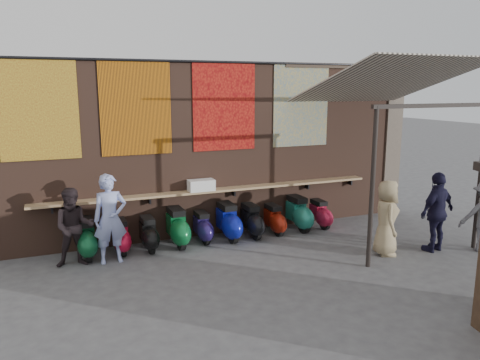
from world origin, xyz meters
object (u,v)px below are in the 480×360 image
at_px(scooter_stool_9, 320,214).
at_px(shopper_navy, 437,212).
at_px(scooter_stool_7, 274,220).
at_px(diner_left, 110,219).
at_px(scooter_stool_1, 121,237).
at_px(scooter_stool_5, 228,222).
at_px(scooter_stool_4, 203,227).
at_px(shelf_box, 201,185).
at_px(scooter_stool_0, 87,239).
at_px(shopper_tan, 386,218).
at_px(scooter_stool_8, 298,214).
at_px(scooter_stool_6, 252,221).
at_px(scooter_stool_3, 177,228).
at_px(diner_right, 74,227).
at_px(scooter_stool_2, 149,234).

distance_m(scooter_stool_9, shopper_navy, 2.79).
relative_size(scooter_stool_9, shopper_navy, 0.42).
height_order(scooter_stool_7, diner_left, diner_left).
relative_size(scooter_stool_1, scooter_stool_9, 1.04).
xyz_separation_m(scooter_stool_5, shopper_navy, (3.80, -2.36, 0.43)).
xyz_separation_m(scooter_stool_4, shopper_navy, (4.38, -2.45, 0.51)).
relative_size(shelf_box, scooter_stool_1, 0.79).
bearing_deg(scooter_stool_9, scooter_stool_0, 179.86).
xyz_separation_m(scooter_stool_0, scooter_stool_9, (5.52, -0.01, -0.06)).
bearing_deg(scooter_stool_5, shopper_tan, -38.36).
relative_size(scooter_stool_8, scooter_stool_9, 1.21).
xyz_separation_m(scooter_stool_0, scooter_stool_5, (3.07, -0.04, 0.02)).
bearing_deg(diner_left, scooter_stool_1, 60.13).
height_order(scooter_stool_1, scooter_stool_5, scooter_stool_5).
relative_size(shelf_box, shopper_navy, 0.35).
bearing_deg(shopper_tan, scooter_stool_7, 61.86).
bearing_deg(shelf_box, diner_left, -161.22).
height_order(scooter_stool_1, diner_left, diner_left).
distance_m(scooter_stool_7, diner_left, 3.86).
bearing_deg(scooter_stool_6, scooter_stool_4, 175.38).
bearing_deg(shopper_tan, scooter_stool_3, 87.39).
bearing_deg(scooter_stool_5, scooter_stool_1, 178.07).
xyz_separation_m(scooter_stool_1, scooter_stool_8, (4.23, -0.04, 0.06)).
height_order(scooter_stool_8, diner_left, diner_left).
relative_size(scooter_stool_1, scooter_stool_6, 0.94).
bearing_deg(shopper_tan, shelf_box, 78.82).
relative_size(scooter_stool_6, shopper_tan, 0.51).
xyz_separation_m(scooter_stool_3, scooter_stool_9, (3.63, 0.00, -0.08)).
height_order(scooter_stool_3, shopper_navy, shopper_navy).
bearing_deg(diner_right, scooter_stool_4, 13.13).
bearing_deg(scooter_stool_1, shopper_tan, -23.48).
height_order(scooter_stool_3, diner_right, diner_right).
distance_m(scooter_stool_2, scooter_stool_8, 3.67).
relative_size(scooter_stool_1, diner_left, 0.42).
distance_m(scooter_stool_4, diner_right, 2.79).
height_order(scooter_stool_3, scooter_stool_4, scooter_stool_3).
bearing_deg(scooter_stool_0, diner_right, -123.35).
height_order(scooter_stool_3, scooter_stool_7, scooter_stool_3).
xyz_separation_m(scooter_stool_1, scooter_stool_7, (3.56, -0.08, -0.01)).
relative_size(scooter_stool_6, diner_right, 0.51).
distance_m(scooter_stool_1, shopper_navy, 6.67).
bearing_deg(scooter_stool_2, shopper_navy, -22.88).
xyz_separation_m(scooter_stool_4, diner_left, (-2.05, -0.47, 0.55)).
bearing_deg(scooter_stool_4, scooter_stool_9, -1.16).
bearing_deg(scooter_stool_6, scooter_stool_7, 0.75).
distance_m(scooter_stool_7, scooter_stool_8, 0.68).
xyz_separation_m(scooter_stool_7, diner_left, (-3.81, -0.38, 0.54)).
distance_m(scooter_stool_1, diner_right, 1.09).
relative_size(scooter_stool_8, shopper_tan, 0.55).
relative_size(scooter_stool_1, shopper_navy, 0.44).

